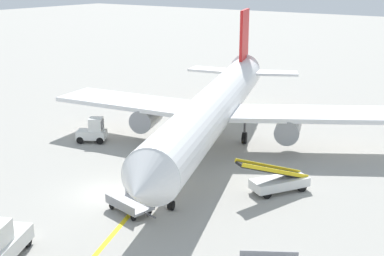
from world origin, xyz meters
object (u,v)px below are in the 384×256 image
object	(u,v)px
safety_cone_nose_right	(209,140)
baggage_cart_empty_trailing	(130,204)
belt_loader_forward_hold	(278,180)
ground_crew_marshaller	(162,184)
airliner	(215,106)
baggage_tug_near_wing	(93,131)

from	to	relation	value
safety_cone_nose_right	baggage_cart_empty_trailing	bearing A→B (deg)	-76.60
belt_loader_forward_hold	ground_crew_marshaller	distance (m)	7.51
airliner	safety_cone_nose_right	world-z (taller)	airliner
baggage_tug_near_wing	safety_cone_nose_right	size ratio (longest dim) A/B	6.20
baggage_tug_near_wing	safety_cone_nose_right	world-z (taller)	baggage_tug_near_wing
belt_loader_forward_hold	safety_cone_nose_right	size ratio (longest dim) A/B	11.20
safety_cone_nose_right	airliner	bearing A→B (deg)	-36.04
baggage_tug_near_wing	belt_loader_forward_hold	distance (m)	17.22
belt_loader_forward_hold	safety_cone_nose_right	bearing A→B (deg)	146.99
baggage_tug_near_wing	belt_loader_forward_hold	size ratio (longest dim) A/B	0.55
ground_crew_marshaller	safety_cone_nose_right	xyz separation A→B (m)	(-3.51, 10.89, -0.69)
ground_crew_marshaller	safety_cone_nose_right	size ratio (longest dim) A/B	3.86
airliner	baggage_cart_empty_trailing	distance (m)	13.48
baggage_tug_near_wing	baggage_cart_empty_trailing	distance (m)	13.94
baggage_cart_empty_trailing	safety_cone_nose_right	world-z (taller)	baggage_cart_empty_trailing
safety_cone_nose_right	ground_crew_marshaller	bearing A→B (deg)	-72.16
ground_crew_marshaller	baggage_cart_empty_trailing	bearing A→B (deg)	-95.27
airliner	baggage_tug_near_wing	world-z (taller)	airliner
baggage_tug_near_wing	belt_loader_forward_hold	bearing A→B (deg)	-1.54
ground_crew_marshaller	baggage_tug_near_wing	bearing A→B (deg)	154.94
belt_loader_forward_hold	ground_crew_marshaller	size ratio (longest dim) A/B	2.90
ground_crew_marshaller	safety_cone_nose_right	bearing A→B (deg)	107.84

